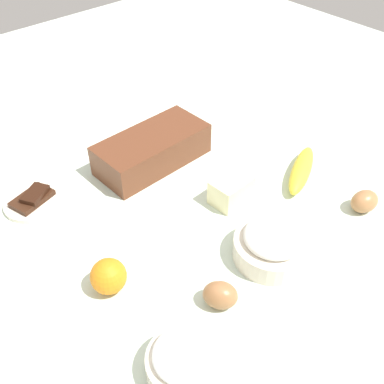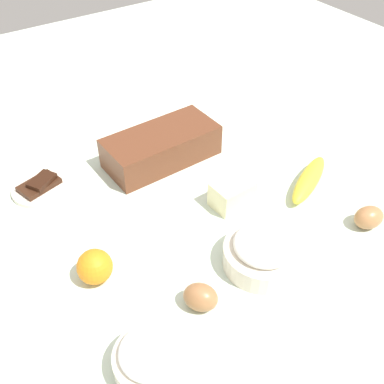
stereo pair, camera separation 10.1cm
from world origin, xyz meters
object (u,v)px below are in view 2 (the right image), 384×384
(egg_near_butter, at_px, (201,297))
(orange_fruit, at_px, (95,267))
(chocolate_plate, at_px, (40,187))
(egg_beside_bowl, at_px, (369,217))
(flour_bowl, at_px, (263,252))
(banana, at_px, (309,179))
(loaf_pan, at_px, (161,146))
(sugar_bowl, at_px, (152,358))
(butter_block, at_px, (232,194))

(egg_near_butter, bearing_deg, orange_fruit, 128.57)
(chocolate_plate, bearing_deg, egg_beside_bowl, -43.07)
(flour_bowl, distance_m, banana, 0.27)
(egg_near_butter, relative_size, chocolate_plate, 0.49)
(loaf_pan, height_order, chocolate_plate, loaf_pan)
(loaf_pan, distance_m, banana, 0.36)
(sugar_bowl, distance_m, banana, 0.57)
(butter_block, xyz_separation_m, egg_beside_bowl, (0.20, -0.22, -0.01))
(banana, xyz_separation_m, egg_near_butter, (-0.40, -0.13, 0.01))
(sugar_bowl, height_order, chocolate_plate, sugar_bowl)
(egg_near_butter, bearing_deg, banana, 18.32)
(butter_block, height_order, egg_near_butter, butter_block)
(flour_bowl, relative_size, egg_beside_bowl, 2.37)
(egg_beside_bowl, distance_m, chocolate_plate, 0.74)
(flour_bowl, distance_m, butter_block, 0.18)
(orange_fruit, xyz_separation_m, egg_near_butter, (0.13, -0.16, -0.01))
(chocolate_plate, bearing_deg, egg_near_butter, -74.85)
(flour_bowl, height_order, chocolate_plate, flour_bowl)
(orange_fruit, relative_size, chocolate_plate, 0.52)
(butter_block, distance_m, egg_near_butter, 0.28)
(flour_bowl, bearing_deg, egg_beside_bowl, -10.18)
(loaf_pan, xyz_separation_m, chocolate_plate, (-0.30, 0.06, -0.03))
(flour_bowl, xyz_separation_m, sugar_bowl, (-0.29, -0.07, -0.00))
(flour_bowl, bearing_deg, chocolate_plate, 121.77)
(sugar_bowl, bearing_deg, loaf_pan, 57.34)
(sugar_bowl, xyz_separation_m, orange_fruit, (0.00, 0.22, 0.00))
(orange_fruit, height_order, egg_near_butter, orange_fruit)
(butter_block, bearing_deg, egg_beside_bowl, -47.74)
(banana, distance_m, egg_near_butter, 0.42)
(orange_fruit, bearing_deg, sugar_bowl, -90.93)
(flour_bowl, xyz_separation_m, butter_block, (0.06, 0.17, -0.01))
(banana, height_order, butter_block, butter_block)
(egg_beside_bowl, relative_size, chocolate_plate, 0.50)
(orange_fruit, bearing_deg, flour_bowl, -27.50)
(sugar_bowl, bearing_deg, banana, 19.56)
(butter_block, bearing_deg, sugar_bowl, -145.10)
(egg_beside_bowl, xyz_separation_m, chocolate_plate, (-0.54, 0.50, -0.01))
(loaf_pan, distance_m, sugar_bowl, 0.56)
(sugar_bowl, relative_size, butter_block, 1.40)
(flour_bowl, height_order, banana, flour_bowl)
(egg_near_butter, height_order, chocolate_plate, egg_near_butter)
(flour_bowl, height_order, butter_block, flour_bowl)
(flour_bowl, height_order, egg_near_butter, flour_bowl)
(flour_bowl, height_order, egg_beside_bowl, flour_bowl)
(banana, xyz_separation_m, chocolate_plate, (-0.53, 0.34, -0.01))
(chocolate_plate, bearing_deg, loaf_pan, -11.05)
(egg_beside_bowl, bearing_deg, chocolate_plate, 136.93)
(loaf_pan, xyz_separation_m, sugar_bowl, (-0.30, -0.47, -0.01))
(sugar_bowl, bearing_deg, chocolate_plate, 89.46)
(loaf_pan, relative_size, egg_near_butter, 4.44)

